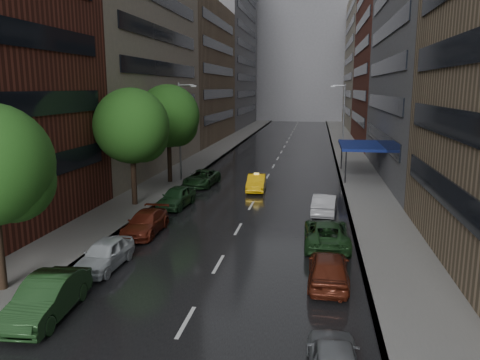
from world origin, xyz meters
The scene contains 14 objects.
road centered at (0.00, 50.00, 0.01)m, with size 14.00×140.00×0.01m, color black.
sidewalk_left centered at (-9.00, 50.00, 0.07)m, with size 4.00×140.00×0.15m, color gray.
sidewalk_right centered at (9.00, 50.00, 0.07)m, with size 4.00×140.00×0.15m, color gray.
buildings_left centered at (-15.00, 58.79, 15.99)m, with size 8.00×108.00×38.00m.
buildings_right centered at (15.00, 56.70, 15.03)m, with size 8.05×109.10×36.00m.
building_far centered at (0.00, 118.00, 16.00)m, with size 40.00×14.00×32.00m, color slate.
tree_mid centered at (-8.60, 20.51, 5.98)m, with size 5.49×5.49×8.74m.
tree_far centered at (-8.60, 29.15, 6.18)m, with size 5.67×5.67×9.03m.
taxi centered at (-0.28, 27.20, 0.70)m, with size 1.49×4.27×1.41m, color #E5A50C.
parked_cars_left centered at (-5.40, 16.31, 0.73)m, with size 2.74×29.93×1.57m.
parked_cars_right centered at (5.40, 11.71, 0.73)m, with size 2.55×23.62×1.53m.
street_lamp_left centered at (-7.72, 30.00, 4.89)m, with size 1.74×0.22×9.00m.
street_lamp_right centered at (7.72, 45.00, 4.89)m, with size 1.74×0.22×9.00m.
awning centered at (8.98, 35.00, 3.13)m, with size 4.00×8.00×3.12m.
Camera 1 is at (4.66, -11.76, 8.74)m, focal length 35.00 mm.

